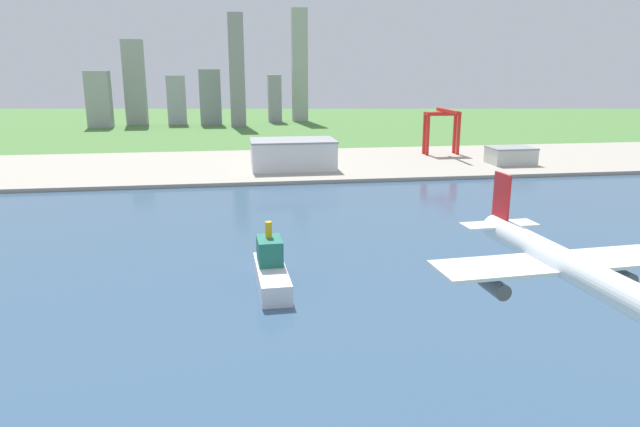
% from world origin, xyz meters
% --- Properties ---
extents(ground_plane, '(2400.00, 2400.00, 0.00)m').
position_xyz_m(ground_plane, '(0.00, 300.00, 0.00)').
color(ground_plane, '#4B7B3A').
extents(water_bay, '(840.00, 360.00, 0.15)m').
position_xyz_m(water_bay, '(0.00, 240.00, 0.07)').
color(water_bay, '#385675').
rests_on(water_bay, ground).
extents(industrial_pier, '(840.00, 140.00, 2.50)m').
position_xyz_m(industrial_pier, '(0.00, 490.00, 1.25)').
color(industrial_pier, '#A79F91').
rests_on(industrial_pier, ground).
extents(airplane_landing, '(37.86, 45.92, 14.33)m').
position_xyz_m(airplane_landing, '(31.75, 145.64, 43.04)').
color(airplane_landing, white).
extents(ferry_boat, '(10.65, 35.22, 20.57)m').
position_xyz_m(ferry_boat, '(-4.77, 252.77, 5.72)').
color(ferry_boat, white).
rests_on(ferry_boat, water_bay).
extents(port_crane_red, '(27.98, 43.88, 36.56)m').
position_xyz_m(port_crane_red, '(149.94, 512.29, 29.40)').
color(port_crane_red, red).
rests_on(port_crane_red, industrial_pier).
extents(warehouse_main, '(58.15, 36.70, 20.05)m').
position_xyz_m(warehouse_main, '(24.81, 465.50, 12.55)').
color(warehouse_main, white).
rests_on(warehouse_main, industrial_pier).
extents(warehouse_annex, '(31.85, 22.92, 12.22)m').
position_xyz_m(warehouse_annex, '(183.57, 460.87, 8.63)').
color(warehouse_annex, silver).
rests_on(warehouse_annex, industrial_pier).
extents(distant_skyline, '(271.74, 72.41, 144.51)m').
position_xyz_m(distant_skyline, '(-45.65, 820.46, 49.31)').
color(distant_skyline, '#9D9FA2').
rests_on(distant_skyline, ground).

